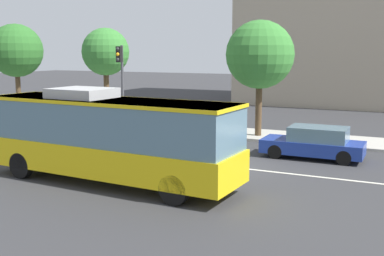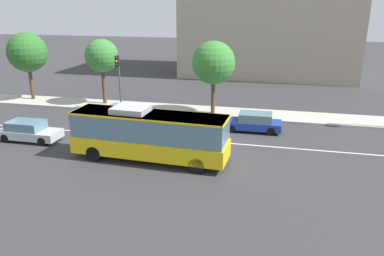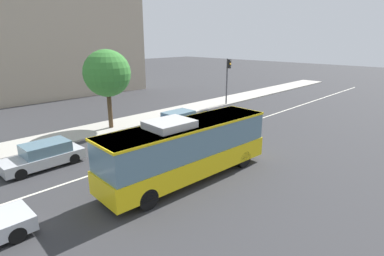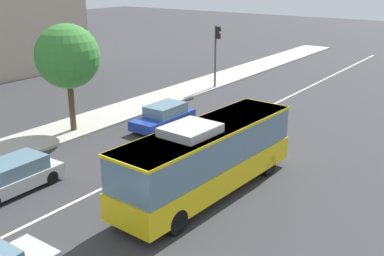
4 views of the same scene
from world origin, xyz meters
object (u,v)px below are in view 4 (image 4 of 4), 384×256
Objects in this scene: transit_bus at (208,155)px; sedan_blue at (164,116)px; sedan_silver_ahead at (13,176)px; street_tree_kerbside_left at (68,57)px; traffic_light_near_corner at (217,46)px.

transit_bus reaches higher than sedan_blue.
street_tree_kerbside_left is at bearing -150.47° from sedan_silver_ahead.
street_tree_kerbside_left reaches higher than traffic_light_near_corner.
transit_bus is 2.23× the size of sedan_silver_ahead.
transit_bus is 1.94× the size of traffic_light_near_corner.
sedan_silver_ahead is at bearing -149.17° from street_tree_kerbside_left.
street_tree_kerbside_left is at bearing -89.79° from traffic_light_near_corner.
transit_bus is 1.55× the size of street_tree_kerbside_left.
transit_bus is at bearing -100.61° from street_tree_kerbside_left.
traffic_light_near_corner reaches higher than transit_bus.
sedan_silver_ahead is at bearing -77.24° from traffic_light_near_corner.
traffic_light_near_corner is at bearing -173.12° from sedan_silver_ahead.
transit_bus is 19.42m from traffic_light_near_corner.
sedan_blue is 6.78m from street_tree_kerbside_left.
sedan_blue is (6.02, 7.34, -1.09)m from transit_bus.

